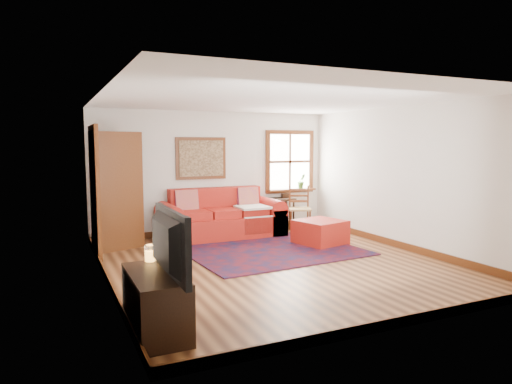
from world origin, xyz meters
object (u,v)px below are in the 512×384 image
ladder_back_chair (299,207)px  media_cabinet (156,302)px  red_leather_sofa (221,221)px  red_ottoman (320,232)px  side_table (281,204)px

ladder_back_chair → media_cabinet: 5.54m
red_leather_sofa → red_ottoman: bearing=-44.3°
ladder_back_chair → red_ottoman: bearing=-102.8°
side_table → media_cabinet: 5.68m
red_leather_sofa → red_ottoman: 2.00m
red_leather_sofa → ladder_back_chair: size_ratio=2.54×
side_table → ladder_back_chair: bearing=-59.3°
ladder_back_chair → media_cabinet: bearing=-134.8°
red_leather_sofa → media_cabinet: (-2.19, -4.08, -0.02)m
ladder_back_chair → media_cabinet: (-3.91, -3.93, -0.23)m
ladder_back_chair → media_cabinet: size_ratio=0.90×
red_leather_sofa → side_table: red_leather_sofa is taller
media_cabinet → red_ottoman: bearing=36.5°
red_ottoman → red_leather_sofa: bearing=122.1°
red_ottoman → media_cabinet: size_ratio=0.73×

